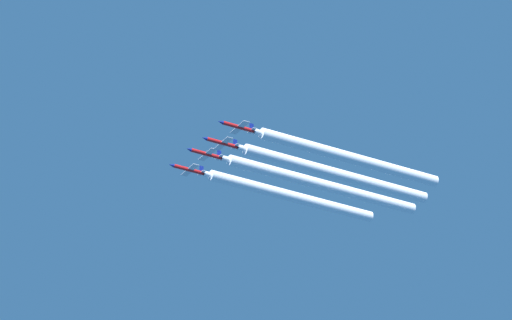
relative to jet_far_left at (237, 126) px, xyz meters
The scene contains 8 objects.
jet_far_left is the anchor object (origin of this frame).
jet_inner_left 9.15m from the jet_far_left, ahead, with size 7.25×10.56×2.54m.
jet_center 17.15m from the jet_far_left, ahead, with size 7.25×10.56×2.54m.
jet_inner_right 27.11m from the jet_far_left, ahead, with size 7.25×10.56×2.54m.
smoke_trail_far_left 32.44m from the jet_far_left, 90.00° to the right, with size 2.95×55.16×2.95m.
smoke_trail_inner_left 35.18m from the jet_far_left, 74.94° to the right, with size 2.95×57.58×2.95m.
smoke_trail_center 38.62m from the jet_far_left, 63.65° to the right, with size 2.95×59.52×2.95m.
smoke_trail_inner_right 41.18m from the jet_far_left, 48.83° to the right, with size 2.95×52.11×2.95m.
Camera 1 is at (-339.88, 179.59, 2.39)m, focal length 120.49 mm.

